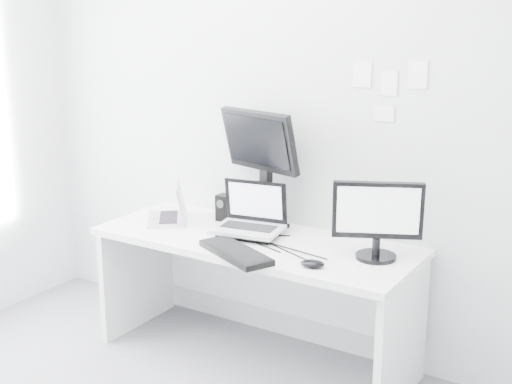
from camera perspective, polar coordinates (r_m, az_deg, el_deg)
back_wall at (r=3.97m, az=2.61°, el=6.09°), size 3.60×0.00×3.60m
desk at (r=3.95m, az=-0.09°, el=-8.83°), size 1.80×0.70×0.73m
macbook at (r=4.14m, az=-7.40°, el=-0.77°), size 0.38×0.39×0.24m
speaker at (r=4.13m, az=-2.62°, el=-1.28°), size 0.10×0.10×0.16m
dell_laptop at (r=3.81m, az=-0.69°, el=-1.48°), size 0.41×0.34×0.30m
rear_monitor at (r=3.95m, az=0.52°, el=2.04°), size 0.54×0.30×0.70m
samsung_monitor at (r=3.51m, az=9.93°, el=-2.23°), size 0.49×0.38×0.41m
keyboard at (r=3.56m, az=-1.68°, el=-4.99°), size 0.50×0.35×0.03m
mouse at (r=3.41m, az=4.65°, el=-5.88°), size 0.14×0.11×0.04m
wall_note_0 at (r=3.73m, az=8.72°, el=9.56°), size 0.10×0.00×0.14m
wall_note_1 at (r=3.68m, az=10.85°, el=8.77°), size 0.09×0.00×0.13m
wall_note_2 at (r=3.62m, az=13.13°, el=9.35°), size 0.10×0.00×0.14m
wall_note_3 at (r=3.71m, az=10.45°, el=6.33°), size 0.11×0.00×0.08m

